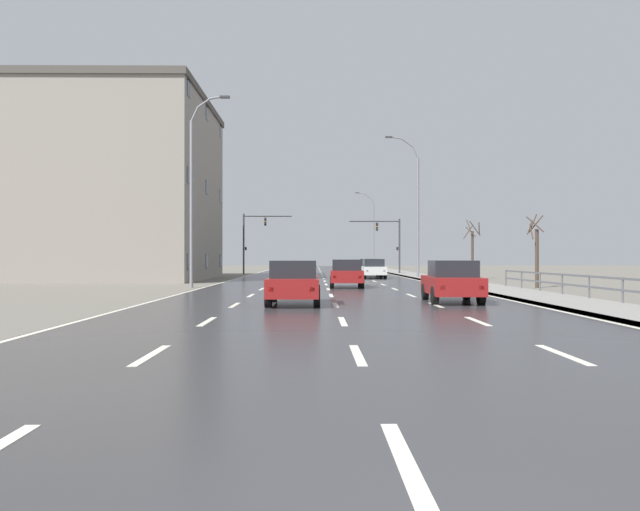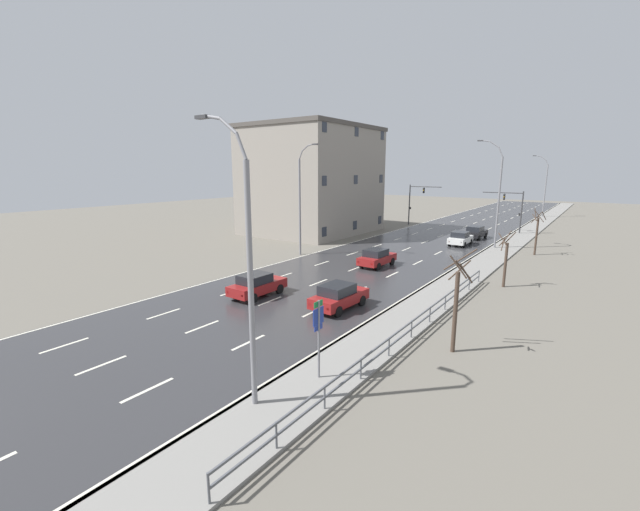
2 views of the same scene
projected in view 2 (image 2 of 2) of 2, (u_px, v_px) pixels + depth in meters
ground_plane at (433, 239)px, 49.98m from camera, size 160.00×160.00×0.12m
road_asphalt_strip at (462, 228)px, 59.53m from camera, size 14.00×120.00×0.03m
sidewalk_right at (526, 232)px, 54.75m from camera, size 3.00×120.00×0.12m
guardrail at (412, 326)px, 20.16m from camera, size 0.07×25.43×1.00m
street_lamp_foreground at (247, 271)px, 13.65m from camera, size 2.37×0.24×10.18m
street_lamp_midground at (497, 196)px, 42.78m from camera, size 2.73×0.24×11.47m
street_lamp_distant at (544, 187)px, 72.08m from camera, size 2.65×0.24×10.92m
street_lamp_left_bank at (301, 202)px, 39.59m from camera, size 2.24×0.24×10.77m
highway_sign at (319, 330)px, 15.97m from camera, size 0.09×0.68×3.37m
traffic_signal_right at (514, 205)px, 53.60m from camera, size 5.15×0.36×5.61m
traffic_signal_left at (415, 199)px, 61.62m from camera, size 4.97×0.36×6.14m
car_mid_centre at (257, 285)px, 27.12m from camera, size 1.86×4.11×1.57m
car_near_left at (339, 296)px, 24.67m from camera, size 1.99×4.18×1.57m
car_near_right at (460, 238)px, 45.57m from camera, size 1.86×4.11×1.57m
car_distant at (377, 257)px, 35.57m from camera, size 1.94×4.15×1.57m
car_far_left at (476, 232)px, 49.98m from camera, size 2.03×4.20×1.57m
brick_building at (312, 180)px, 54.57m from camera, size 13.77×16.53×14.02m
bare_tree_near at (456, 305)px, 18.49m from camera, size 1.47×1.54×4.85m
bare_tree_mid at (505, 261)px, 29.10m from camera, size 1.11×1.29×4.12m
bare_tree_far at (537, 233)px, 40.09m from camera, size 1.34×1.41×4.67m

